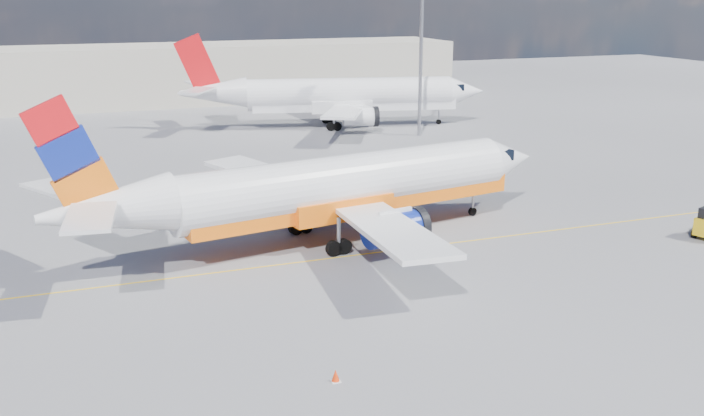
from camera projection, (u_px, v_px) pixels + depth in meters
name	position (u px, v px, depth m)	size (l,w,h in m)	color
ground	(390.00, 269.00, 45.17)	(240.00, 240.00, 0.00)	slate
taxi_line	(370.00, 253.00, 47.87)	(70.00, 0.15, 0.01)	yellow
terminal_main	(214.00, 72.00, 113.29)	(70.00, 14.00, 8.00)	beige
main_jet	(332.00, 188.00, 49.23)	(34.93, 27.08, 10.54)	white
second_jet	(340.00, 96.00, 91.03)	(36.12, 27.76, 10.90)	white
traffic_cone	(336.00, 376.00, 32.16)	(0.38, 0.38, 0.54)	white
floodlight_mast	(421.00, 31.00, 83.58)	(1.38, 1.38, 18.84)	#9A99A1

